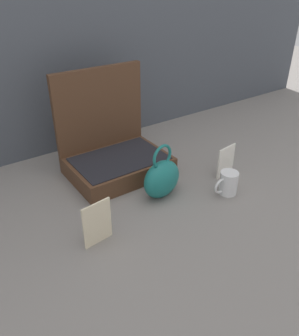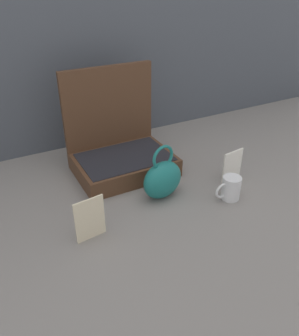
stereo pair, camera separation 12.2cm
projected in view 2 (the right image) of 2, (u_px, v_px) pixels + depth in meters
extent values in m
plane|color=slate|center=(147.00, 196.00, 1.31)|extent=(6.00, 6.00, 0.00)
cube|color=#4C301E|center=(125.00, 165.00, 1.44)|extent=(0.40, 0.27, 0.08)
cube|color=black|center=(125.00, 157.00, 1.42)|extent=(0.36, 0.24, 0.00)
cube|color=#4C301E|center=(110.00, 115.00, 1.46)|extent=(0.40, 0.02, 0.42)
ellipsoid|color=#196B66|center=(162.00, 180.00, 1.27)|extent=(0.18, 0.12, 0.15)
torus|color=#196B66|center=(163.00, 157.00, 1.22)|extent=(0.09, 0.03, 0.09)
cylinder|color=silver|center=(231.00, 188.00, 1.28)|extent=(0.07, 0.07, 0.09)
torus|color=silver|center=(223.00, 191.00, 1.26)|extent=(0.06, 0.01, 0.06)
cube|color=beige|center=(90.00, 219.00, 1.07)|extent=(0.10, 0.02, 0.15)
cube|color=white|center=(232.00, 166.00, 1.38)|extent=(0.10, 0.02, 0.13)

